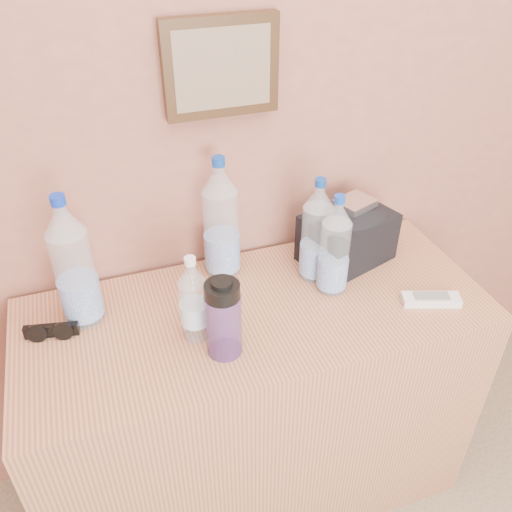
{
  "coord_description": "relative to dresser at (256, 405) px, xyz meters",
  "views": [
    {
      "loc": [
        -0.53,
        0.64,
        1.81
      ],
      "look_at": [
        -0.15,
        1.71,
        0.99
      ],
      "focal_mm": 38.0,
      "sensor_mm": 36.0,
      "label": 1
    }
  ],
  "objects": [
    {
      "name": "pet_small",
      "position": [
        -0.18,
        -0.04,
        0.52
      ],
      "size": [
        0.07,
        0.07,
        0.25
      ],
      "rotation": [
        0.0,
        0.0,
        -0.19
      ],
      "color": "silver",
      "rests_on": "dresser"
    },
    {
      "name": "picture_frame",
      "position": [
        0.0,
        0.27,
        0.99
      ],
      "size": [
        0.3,
        0.03,
        0.25
      ],
      "primitive_type": null,
      "color": "#382311",
      "rests_on": "room_shell"
    },
    {
      "name": "pet_large_a",
      "position": [
        -0.45,
        0.12,
        0.57
      ],
      "size": [
        0.1,
        0.1,
        0.38
      ],
      "rotation": [
        0.0,
        0.0,
        -0.43
      ],
      "color": "silver",
      "rests_on": "dresser"
    },
    {
      "name": "toiletry_bag",
      "position": [
        0.34,
        0.14,
        0.5
      ],
      "size": [
        0.3,
        0.26,
        0.18
      ],
      "primitive_type": null,
      "rotation": [
        0.0,
        0.0,
        0.31
      ],
      "color": "black",
      "rests_on": "dresser"
    },
    {
      "name": "sunglasses",
      "position": [
        -0.54,
        0.08,
        0.42
      ],
      "size": [
        0.15,
        0.08,
        0.04
      ],
      "primitive_type": null,
      "rotation": [
        0.0,
        0.0,
        -0.21
      ],
      "color": "black",
      "rests_on": "dresser"
    },
    {
      "name": "pet_large_b",
      "position": [
        -0.04,
        0.2,
        0.57
      ],
      "size": [
        0.1,
        0.1,
        0.37
      ],
      "rotation": [
        0.0,
        0.0,
        0.13
      ],
      "color": "silver",
      "rests_on": "dresser"
    },
    {
      "name": "foil_packet",
      "position": [
        0.36,
        0.15,
        0.59
      ],
      "size": [
        0.13,
        0.12,
        0.02
      ],
      "primitive_type": "cube",
      "rotation": [
        0.0,
        0.0,
        0.36
      ],
      "color": "white",
      "rests_on": "toiletry_bag"
    },
    {
      "name": "ac_remote",
      "position": [
        0.47,
        -0.13,
        0.42
      ],
      "size": [
        0.17,
        0.1,
        0.02
      ],
      "primitive_type": "cube",
      "rotation": [
        0.0,
        0.0,
        -0.33
      ],
      "color": "silver",
      "rests_on": "dresser"
    },
    {
      "name": "pet_large_d",
      "position": [
        0.24,
        0.02,
        0.54
      ],
      "size": [
        0.08,
        0.08,
        0.31
      ],
      "rotation": [
        0.0,
        0.0,
        -0.41
      ],
      "color": "white",
      "rests_on": "dresser"
    },
    {
      "name": "dresser",
      "position": [
        0.0,
        0.0,
        0.0
      ],
      "size": [
        1.3,
        0.54,
        0.81
      ],
      "primitive_type": "cube",
      "color": "tan",
      "rests_on": "ground"
    },
    {
      "name": "nalgene_bottle",
      "position": [
        -0.13,
        -0.12,
        0.52
      ],
      "size": [
        0.09,
        0.09,
        0.22
      ],
      "rotation": [
        0.0,
        0.0,
        0.37
      ],
      "color": "#53367F",
      "rests_on": "dresser"
    },
    {
      "name": "pet_large_c",
      "position": [
        0.21,
        0.09,
        0.55
      ],
      "size": [
        0.09,
        0.09,
        0.32
      ],
      "rotation": [
        0.0,
        0.0,
        -0.27
      ],
      "color": "silver",
      "rests_on": "dresser"
    }
  ]
}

